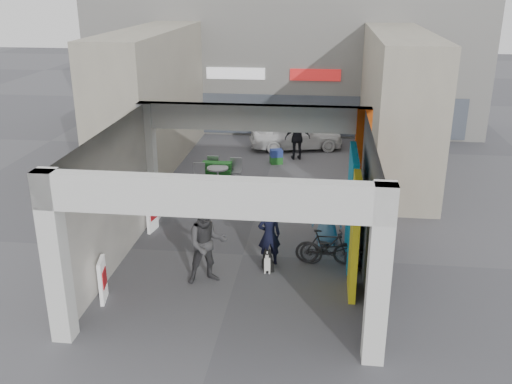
# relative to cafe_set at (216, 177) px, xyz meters

# --- Properties ---
(ground) EXTENTS (90.00, 90.00, 0.00)m
(ground) POSITION_rel_cafe_set_xyz_m (1.66, -5.09, -0.33)
(ground) COLOR #505054
(ground) RESTS_ON ground
(arcade_canopy) EXTENTS (6.40, 6.45, 6.40)m
(arcade_canopy) POSITION_rel_cafe_set_xyz_m (2.20, -5.91, 1.98)
(arcade_canopy) COLOR silver
(arcade_canopy) RESTS_ON ground
(far_building) EXTENTS (18.00, 4.08, 8.00)m
(far_building) POSITION_rel_cafe_set_xyz_m (1.66, 8.91, 3.66)
(far_building) COLOR silver
(far_building) RESTS_ON ground
(plaza_bldg_left) EXTENTS (2.00, 9.00, 5.00)m
(plaza_bldg_left) POSITION_rel_cafe_set_xyz_m (-2.84, 2.41, 2.17)
(plaza_bldg_left) COLOR #A39C87
(plaza_bldg_left) RESTS_ON ground
(plaza_bldg_right) EXTENTS (2.00, 9.00, 5.00)m
(plaza_bldg_right) POSITION_rel_cafe_set_xyz_m (6.16, 2.41, 2.17)
(plaza_bldg_right) COLOR #A39C87
(plaza_bldg_right) RESTS_ON ground
(bollard_left) EXTENTS (0.09, 0.09, 0.95)m
(bollard_left) POSITION_rel_cafe_set_xyz_m (0.19, -2.85, 0.15)
(bollard_left) COLOR gray
(bollard_left) RESTS_ON ground
(bollard_center) EXTENTS (0.09, 0.09, 0.81)m
(bollard_center) POSITION_rel_cafe_set_xyz_m (1.59, -2.87, 0.08)
(bollard_center) COLOR gray
(bollard_center) RESTS_ON ground
(bollard_right) EXTENTS (0.09, 0.09, 0.88)m
(bollard_right) POSITION_rel_cafe_set_xyz_m (3.13, -2.60, 0.11)
(bollard_right) COLOR gray
(bollard_right) RESTS_ON ground
(advert_board_near) EXTENTS (0.19, 0.56, 1.00)m
(advert_board_near) POSITION_rel_cafe_set_xyz_m (-1.09, -7.65, 0.18)
(advert_board_near) COLOR white
(advert_board_near) RESTS_ON ground
(advert_board_far) EXTENTS (0.18, 0.56, 1.00)m
(advert_board_far) POSITION_rel_cafe_set_xyz_m (-1.09, -3.88, 0.18)
(advert_board_far) COLOR white
(advert_board_far) RESTS_ON ground
(cafe_set) EXTENTS (1.53, 1.23, 0.92)m
(cafe_set) POSITION_rel_cafe_set_xyz_m (0.00, 0.00, 0.00)
(cafe_set) COLOR #9C9BA0
(cafe_set) RESTS_ON ground
(produce_stand) EXTENTS (1.21, 0.66, 0.80)m
(produce_stand) POSITION_rel_cafe_set_xyz_m (0.01, 0.04, -0.01)
(produce_stand) COLOR black
(produce_stand) RESTS_ON ground
(crate_stack) EXTENTS (0.53, 0.47, 0.56)m
(crate_stack) POSITION_rel_cafe_set_xyz_m (1.84, 2.81, -0.05)
(crate_stack) COLOR #19591A
(crate_stack) RESTS_ON ground
(border_collie) EXTENTS (0.24, 0.46, 0.64)m
(border_collie) POSITION_rel_cafe_set_xyz_m (2.38, -5.89, -0.07)
(border_collie) COLOR black
(border_collie) RESTS_ON ground
(man_with_dog) EXTENTS (0.64, 0.50, 1.55)m
(man_with_dog) POSITION_rel_cafe_set_xyz_m (2.37, -5.48, 0.45)
(man_with_dog) COLOR black
(man_with_dog) RESTS_ON ground
(man_back_turned) EXTENTS (1.16, 1.05, 1.94)m
(man_back_turned) POSITION_rel_cafe_set_xyz_m (1.03, -6.53, 0.64)
(man_back_turned) COLOR #403F42
(man_back_turned) RESTS_ON ground
(man_elderly) EXTENTS (0.83, 0.57, 1.63)m
(man_elderly) POSITION_rel_cafe_set_xyz_m (3.79, -4.16, 0.49)
(man_elderly) COLOR #5786AA
(man_elderly) RESTS_ON ground
(man_crates) EXTENTS (1.08, 0.65, 1.72)m
(man_crates) POSITION_rel_cafe_set_xyz_m (2.61, 3.49, 0.53)
(man_crates) COLOR black
(man_crates) RESTS_ON ground
(bicycle_front) EXTENTS (1.76, 0.91, 0.88)m
(bicycle_front) POSITION_rel_cafe_set_xyz_m (3.96, -5.45, 0.12)
(bicycle_front) COLOR black
(bicycle_front) RESTS_ON ground
(bicycle_rear) EXTENTS (1.53, 0.45, 0.92)m
(bicycle_rear) POSITION_rel_cafe_set_xyz_m (3.78, -5.32, 0.13)
(bicycle_rear) COLOR black
(bicycle_rear) RESTS_ON ground
(white_van) EXTENTS (4.08, 2.34, 1.31)m
(white_van) POSITION_rel_cafe_set_xyz_m (2.48, 4.96, 0.33)
(white_van) COLOR white
(white_van) RESTS_ON ground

